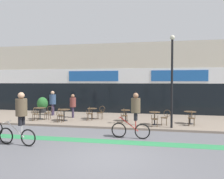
{
  "coord_description": "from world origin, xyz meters",
  "views": [
    {
      "loc": [
        1.53,
        -7.4,
        2.67
      ],
      "look_at": [
        -1.23,
        6.9,
        2.14
      ],
      "focal_mm": 35.0,
      "sensor_mm": 36.0,
      "label": 1
    }
  ],
  "objects_px": {
    "cyclist_2": "(20,115)",
    "bistro_table_5": "(190,115)",
    "bistro_table_4": "(155,116)",
    "pedestrian_far_end": "(53,101)",
    "cafe_chair_1_near": "(60,114)",
    "cyclist_1": "(134,113)",
    "cafe_chair_0_side": "(49,112)",
    "cafe_chair_5_near": "(192,117)",
    "cafe_chair_4_near": "(155,118)",
    "lamp_post": "(172,74)",
    "cafe_chair_3_near": "(124,115)",
    "cafe_chair_4_side": "(166,116)",
    "bistro_table_2": "(92,111)",
    "pedestrian_near_end": "(73,104)",
    "planter_pot": "(42,104)",
    "cafe_chair_2_near": "(90,113)",
    "cafe_chair_2_side": "(101,112)",
    "bistro_table_1": "(64,112)",
    "bistro_table_0": "(40,111)",
    "bistro_table_3": "(126,113)",
    "cafe_chair_0_near": "(35,113)"
  },
  "relations": [
    {
      "from": "cafe_chair_2_near",
      "to": "pedestrian_near_end",
      "type": "xyz_separation_m",
      "value": [
        -1.49,
        0.89,
        0.47
      ]
    },
    {
      "from": "cyclist_2",
      "to": "bistro_table_5",
      "type": "bearing_deg",
      "value": -138.59
    },
    {
      "from": "bistro_table_0",
      "to": "bistro_table_5",
      "type": "bearing_deg",
      "value": 1.19
    },
    {
      "from": "cyclist_1",
      "to": "bistro_table_4",
      "type": "bearing_deg",
      "value": -105.28
    },
    {
      "from": "bistro_table_5",
      "to": "planter_pot",
      "type": "bearing_deg",
      "value": 165.93
    },
    {
      "from": "cafe_chair_0_side",
      "to": "pedestrian_near_end",
      "type": "bearing_deg",
      "value": -142.74
    },
    {
      "from": "bistro_table_1",
      "to": "bistro_table_5",
      "type": "bearing_deg",
      "value": 2.91
    },
    {
      "from": "cafe_chair_0_side",
      "to": "cafe_chair_5_near",
      "type": "relative_size",
      "value": 1.0
    },
    {
      "from": "cafe_chair_4_side",
      "to": "pedestrian_near_end",
      "type": "distance_m",
      "value": 6.5
    },
    {
      "from": "bistro_table_2",
      "to": "pedestrian_near_end",
      "type": "xyz_separation_m",
      "value": [
        -1.49,
        0.26,
        0.47
      ]
    },
    {
      "from": "bistro_table_1",
      "to": "cafe_chair_0_near",
      "type": "bearing_deg",
      "value": -166.74
    },
    {
      "from": "bistro_table_2",
      "to": "bistro_table_4",
      "type": "height_order",
      "value": "bistro_table_4"
    },
    {
      "from": "cafe_chair_4_near",
      "to": "lamp_post",
      "type": "bearing_deg",
      "value": -94.06
    },
    {
      "from": "cafe_chair_0_side",
      "to": "cafe_chair_2_near",
      "type": "distance_m",
      "value": 2.81
    },
    {
      "from": "bistro_table_2",
      "to": "lamp_post",
      "type": "bearing_deg",
      "value": -20.79
    },
    {
      "from": "bistro_table_3",
      "to": "cafe_chair_0_side",
      "type": "distance_m",
      "value": 5.17
    },
    {
      "from": "bistro_table_5",
      "to": "cafe_chair_4_near",
      "type": "height_order",
      "value": "cafe_chair_4_near"
    },
    {
      "from": "bistro_table_2",
      "to": "cafe_chair_1_near",
      "type": "relative_size",
      "value": 0.8
    },
    {
      "from": "bistro_table_3",
      "to": "cafe_chair_1_near",
      "type": "xyz_separation_m",
      "value": [
        -3.96,
        -1.24,
        0.01
      ]
    },
    {
      "from": "cyclist_2",
      "to": "pedestrian_near_end",
      "type": "distance_m",
      "value": 6.44
    },
    {
      "from": "cafe_chair_4_side",
      "to": "pedestrian_near_end",
      "type": "height_order",
      "value": "pedestrian_near_end"
    },
    {
      "from": "cafe_chair_2_near",
      "to": "pedestrian_near_end",
      "type": "relative_size",
      "value": 0.54
    },
    {
      "from": "cafe_chair_1_near",
      "to": "cyclist_1",
      "type": "xyz_separation_m",
      "value": [
        4.85,
        -2.54,
        0.58
      ]
    },
    {
      "from": "cafe_chair_3_near",
      "to": "bistro_table_3",
      "type": "bearing_deg",
      "value": 4.82
    },
    {
      "from": "cafe_chair_0_side",
      "to": "cafe_chair_1_near",
      "type": "distance_m",
      "value": 1.45
    },
    {
      "from": "bistro_table_0",
      "to": "cafe_chair_2_side",
      "type": "height_order",
      "value": "cafe_chair_2_side"
    },
    {
      "from": "cafe_chair_0_side",
      "to": "cyclist_2",
      "type": "distance_m",
      "value": 5.61
    },
    {
      "from": "cafe_chair_5_near",
      "to": "cyclist_1",
      "type": "distance_m",
      "value": 4.26
    },
    {
      "from": "bistro_table_0",
      "to": "cafe_chair_0_near",
      "type": "xyz_separation_m",
      "value": [
        0.01,
        -0.62,
        -0.04
      ]
    },
    {
      "from": "cafe_chair_4_near",
      "to": "bistro_table_2",
      "type": "bearing_deg",
      "value": 64.65
    },
    {
      "from": "pedestrian_near_end",
      "to": "cafe_chair_1_near",
      "type": "bearing_deg",
      "value": -110.22
    },
    {
      "from": "bistro_table_2",
      "to": "cafe_chair_4_near",
      "type": "relative_size",
      "value": 0.8
    },
    {
      "from": "cafe_chair_3_near",
      "to": "cafe_chair_4_near",
      "type": "distance_m",
      "value": 2.04
    },
    {
      "from": "bistro_table_4",
      "to": "bistro_table_5",
      "type": "xyz_separation_m",
      "value": [
        2.09,
        0.66,
        0.0
      ]
    },
    {
      "from": "bistro_table_3",
      "to": "lamp_post",
      "type": "distance_m",
      "value": 3.98
    },
    {
      "from": "cafe_chair_2_near",
      "to": "cafe_chair_4_near",
      "type": "distance_m",
      "value": 4.37
    },
    {
      "from": "bistro_table_5",
      "to": "cafe_chair_2_near",
      "type": "relative_size",
      "value": 0.83
    },
    {
      "from": "cafe_chair_2_side",
      "to": "cyclist_2",
      "type": "relative_size",
      "value": 0.4
    },
    {
      "from": "bistro_table_0",
      "to": "cafe_chair_1_near",
      "type": "xyz_separation_m",
      "value": [
        1.82,
        -0.82,
        -0.04
      ]
    },
    {
      "from": "bistro_table_5",
      "to": "cafe_chair_3_near",
      "type": "relative_size",
      "value": 0.83
    },
    {
      "from": "cafe_chair_1_near",
      "to": "lamp_post",
      "type": "bearing_deg",
      "value": -91.48
    },
    {
      "from": "cafe_chair_5_near",
      "to": "pedestrian_far_end",
      "type": "distance_m",
      "value": 9.92
    },
    {
      "from": "cafe_chair_0_side",
      "to": "cafe_chair_4_side",
      "type": "distance_m",
      "value": 7.63
    },
    {
      "from": "bistro_table_1",
      "to": "cafe_chair_3_near",
      "type": "xyz_separation_m",
      "value": [
        3.95,
        -0.01,
        -0.02
      ]
    },
    {
      "from": "bistro_table_5",
      "to": "planter_pot",
      "type": "distance_m",
      "value": 11.5
    },
    {
      "from": "cafe_chair_4_side",
      "to": "bistro_table_5",
      "type": "bearing_deg",
      "value": -153.7
    },
    {
      "from": "bistro_table_2",
      "to": "cafe_chair_5_near",
      "type": "distance_m",
      "value": 6.39
    },
    {
      "from": "bistro_table_4",
      "to": "pedestrian_far_end",
      "type": "height_order",
      "value": "pedestrian_far_end"
    },
    {
      "from": "bistro_table_2",
      "to": "bistro_table_5",
      "type": "bearing_deg",
      "value": -5.49
    },
    {
      "from": "cafe_chair_4_near",
      "to": "cyclist_2",
      "type": "height_order",
      "value": "cyclist_2"
    }
  ]
}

